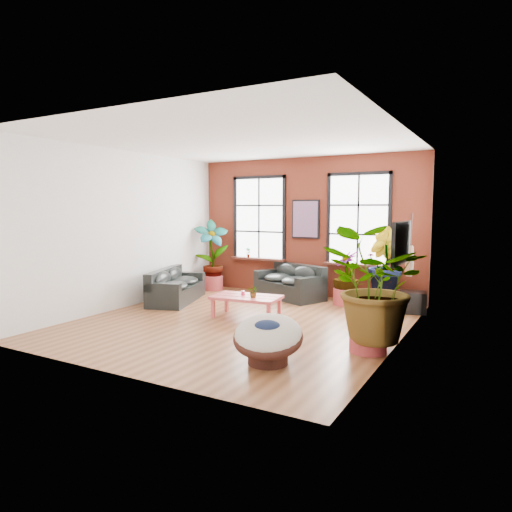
{
  "coord_description": "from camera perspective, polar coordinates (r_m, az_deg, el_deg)",
  "views": [
    {
      "loc": [
        4.51,
        -7.52,
        2.23
      ],
      "look_at": [
        0.0,
        0.6,
        1.25
      ],
      "focal_mm": 32.0,
      "sensor_mm": 36.0,
      "label": 1
    }
  ],
  "objects": [
    {
      "name": "table_plant",
      "position": [
        9.16,
        -0.29,
        -4.47
      ],
      "size": [
        0.23,
        0.2,
        0.24
      ],
      "primitive_type": "imported",
      "rotation": [
        0.0,
        0.0,
        0.06
      ],
      "color": "#154512",
      "rests_on": "coffee_table"
    },
    {
      "name": "papasan_chair",
      "position": [
        6.62,
        1.51,
        -10.11
      ],
      "size": [
        1.27,
        1.27,
        0.76
      ],
      "rotation": [
        0.0,
        0.0,
        0.31
      ],
      "color": "#3A1B15",
      "rests_on": "ground"
    },
    {
      "name": "sill_plant_right",
      "position": [
        11.08,
        14.18,
        -0.36
      ],
      "size": [
        0.19,
        0.19,
        0.27
      ],
      "primitive_type": "imported",
      "rotation": [
        0.0,
        0.0,
        3.49
      ],
      "color": "#154512",
      "rests_on": "room"
    },
    {
      "name": "room",
      "position": [
        8.91,
        -1.42,
        2.91
      ],
      "size": [
        6.04,
        6.54,
        3.54
      ],
      "color": "brown",
      "rests_on": "ground"
    },
    {
      "name": "sofa_back",
      "position": [
        11.41,
        4.37,
        -3.36
      ],
      "size": [
        2.0,
        1.54,
        0.83
      ],
      "rotation": [
        0.0,
        0.0,
        -0.42
      ],
      "color": "black",
      "rests_on": "ground"
    },
    {
      "name": "floor_plant_right_wall",
      "position": [
        7.23,
        14.04,
        -3.54
      ],
      "size": [
        1.74,
        1.55,
        1.78
      ],
      "primitive_type": "imported",
      "rotation": [
        0.0,
        0.0,
        3.24
      ],
      "color": "#154512",
      "rests_on": "ground"
    },
    {
      "name": "sill_plant_left",
      "position": [
        12.36,
        -0.99,
        0.47
      ],
      "size": [
        0.17,
        0.17,
        0.27
      ],
      "primitive_type": "imported",
      "rotation": [
        0.0,
        0.0,
        0.79
      ],
      "color": "#154512",
      "rests_on": "room"
    },
    {
      "name": "pot_back_left",
      "position": [
        12.55,
        -5.37,
        -3.35
      ],
      "size": [
        0.62,
        0.62,
        0.39
      ],
      "rotation": [
        0.0,
        0.0,
        -0.19
      ],
      "color": "#B73C3F",
      "rests_on": "ground"
    },
    {
      "name": "tv_wall_unit",
      "position": [
        8.3,
        17.99,
        0.97
      ],
      "size": [
        0.13,
        1.86,
        1.2
      ],
      "color": "black",
      "rests_on": "room"
    },
    {
      "name": "floor_plant_mid",
      "position": [
        10.73,
        11.22,
        -2.34
      ],
      "size": [
        0.86,
        0.86,
        1.1
      ],
      "primitive_type": "imported",
      "rotation": [
        0.0,
        0.0,
        5.37
      ],
      "color": "#154512",
      "rests_on": "ground"
    },
    {
      "name": "floor_plant_back_right",
      "position": [
        10.68,
        15.69,
        -0.88
      ],
      "size": [
        1.14,
        1.18,
        1.68
      ],
      "primitive_type": "imported",
      "rotation": [
        0.0,
        0.0,
        2.17
      ],
      "color": "#154512",
      "rests_on": "ground"
    },
    {
      "name": "floor_plant_back_left",
      "position": [
        12.45,
        -5.55,
        0.49
      ],
      "size": [
        1.11,
        1.1,
        1.78
      ],
      "primitive_type": "imported",
      "rotation": [
        0.0,
        0.0,
        0.76
      ],
      "color": "#154512",
      "rests_on": "ground"
    },
    {
      "name": "media_box",
      "position": [
        10.33,
        19.0,
        -5.48
      ],
      "size": [
        0.63,
        0.55,
        0.46
      ],
      "rotation": [
        0.0,
        0.0,
        0.19
      ],
      "color": "black",
      "rests_on": "ground"
    },
    {
      "name": "coffee_table",
      "position": [
        9.36,
        -1.21,
        -5.32
      ],
      "size": [
        1.45,
        0.93,
        0.53
      ],
      "rotation": [
        0.0,
        0.0,
        0.11
      ],
      "color": "#C6474A",
      "rests_on": "ground"
    },
    {
      "name": "pot_back_right",
      "position": [
        10.8,
        15.52,
        -5.16
      ],
      "size": [
        0.65,
        0.65,
        0.35
      ],
      "rotation": [
        0.0,
        0.0,
        -0.43
      ],
      "color": "#B73C3F",
      "rests_on": "ground"
    },
    {
      "name": "pot_mid",
      "position": [
        10.78,
        11.0,
        -5.0
      ],
      "size": [
        0.64,
        0.64,
        0.38
      ],
      "rotation": [
        0.0,
        0.0,
        0.26
      ],
      "color": "#B73C3F",
      "rests_on": "ground"
    },
    {
      "name": "sofa_left",
      "position": [
        11.11,
        -10.13,
        -3.81
      ],
      "size": [
        1.41,
        2.12,
        0.78
      ],
      "rotation": [
        0.0,
        0.0,
        1.9
      ],
      "color": "black",
      "rests_on": "ground"
    },
    {
      "name": "pot_right_wall",
      "position": [
        7.4,
        13.83,
        -9.97
      ],
      "size": [
        0.73,
        0.73,
        0.42
      ],
      "rotation": [
        0.0,
        0.0,
        0.34
      ],
      "color": "#B73C3F",
      "rests_on": "ground"
    },
    {
      "name": "poster",
      "position": [
        11.62,
        6.21,
        4.6
      ],
      "size": [
        0.74,
        0.06,
        0.98
      ],
      "color": "black",
      "rests_on": "room"
    }
  ]
}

